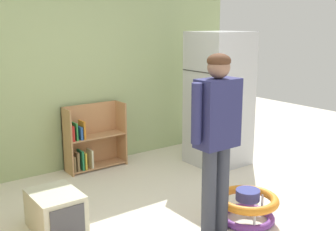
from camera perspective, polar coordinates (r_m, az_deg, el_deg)
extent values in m
cube|color=#A3B77E|center=(5.45, -13.51, 6.62)|extent=(5.20, 0.06, 2.70)
cube|color=#B7BABF|center=(5.58, 7.01, 2.24)|extent=(0.70, 0.68, 1.78)
cylinder|color=silver|center=(5.20, 5.42, 2.50)|extent=(0.02, 0.02, 0.50)
cube|color=#333333|center=(5.29, 4.35, 6.01)|extent=(0.01, 0.67, 0.01)
cube|color=tan|center=(5.37, -13.66, -3.56)|extent=(0.02, 0.28, 0.85)
cube|color=tan|center=(5.70, -6.47, -2.31)|extent=(0.02, 0.28, 0.85)
cube|color=tan|center=(5.64, -10.56, -2.63)|extent=(0.80, 0.02, 0.85)
cube|color=tan|center=(5.64, -9.80, -6.79)|extent=(0.76, 0.24, 0.02)
cube|color=tan|center=(5.52, -9.96, -2.82)|extent=(0.76, 0.24, 0.02)
cube|color=olive|center=(5.44, -13.00, -6.43)|extent=(0.02, 0.17, 0.20)
cube|color=red|center=(5.33, -13.22, -2.36)|extent=(0.03, 0.17, 0.19)
cube|color=brown|center=(5.45, -12.55, -6.12)|extent=(0.03, 0.17, 0.25)
cube|color=green|center=(5.34, -12.72, -2.14)|extent=(0.02, 0.17, 0.22)
cube|color=#25814F|center=(5.48, -11.93, -5.97)|extent=(0.03, 0.17, 0.25)
cube|color=#28509B|center=(5.37, -12.12, -2.33)|extent=(0.03, 0.17, 0.16)
cube|color=gold|center=(5.50, -11.54, -6.07)|extent=(0.02, 0.17, 0.22)
cube|color=orange|center=(5.38, -11.74, -1.92)|extent=(0.02, 0.17, 0.23)
cube|color=beige|center=(5.53, -10.68, -5.80)|extent=(0.02, 0.17, 0.24)
cylinder|color=#393D4B|center=(3.78, 5.64, -10.51)|extent=(0.13, 0.13, 0.83)
cylinder|color=#393D4B|center=(3.88, 7.41, -9.91)|extent=(0.13, 0.13, 0.83)
cube|color=navy|center=(3.61, 6.82, 0.30)|extent=(0.38, 0.22, 0.60)
cylinder|color=navy|center=(3.45, 3.94, 0.28)|extent=(0.09, 0.09, 0.51)
cylinder|color=navy|center=(3.77, 9.48, 1.22)|extent=(0.09, 0.09, 0.51)
sphere|color=#906752|center=(3.55, 7.00, 6.62)|extent=(0.20, 0.20, 0.20)
ellipsoid|color=#492C1B|center=(3.54, 7.02, 7.49)|extent=(0.21, 0.21, 0.13)
torus|color=#74399D|center=(4.24, 10.79, -13.58)|extent=(0.54, 0.54, 0.07)
torus|color=orange|center=(4.17, 10.90, -11.30)|extent=(0.60, 0.60, 0.08)
cylinder|color=navy|center=(4.15, 10.93, -10.66)|extent=(0.23, 0.23, 0.10)
cylinder|color=silver|center=(4.36, 12.85, -11.61)|extent=(0.02, 0.02, 0.18)
cylinder|color=silver|center=(4.25, 7.87, -12.05)|extent=(0.02, 0.02, 0.18)
cylinder|color=silver|center=(4.02, 11.82, -13.76)|extent=(0.02, 0.02, 0.18)
cube|color=beige|center=(4.10, -15.20, -12.53)|extent=(0.42, 0.54, 0.36)
cube|color=#424247|center=(3.87, -13.62, -14.04)|extent=(0.32, 0.01, 0.27)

